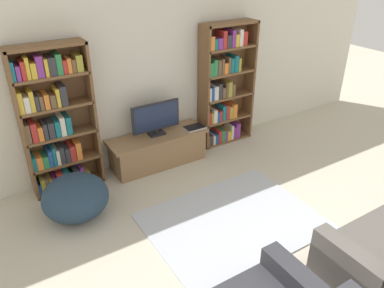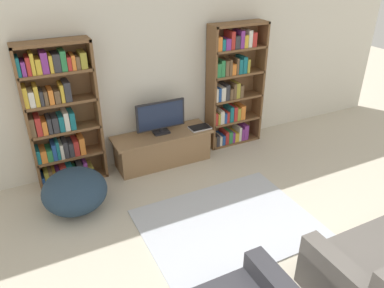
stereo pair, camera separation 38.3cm
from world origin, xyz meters
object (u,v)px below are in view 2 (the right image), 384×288
Objects in this scene: bookshelf_left at (60,118)px; tv_stand at (163,148)px; television at (161,117)px; beanbag_ottoman at (75,191)px; laptop at (200,128)px; bookshelf_right at (232,87)px.

bookshelf_left reaches higher than tv_stand.
television is 1.62m from beanbag_ottoman.
tv_stand is 0.51m from television.
television is at bearing 23.18° from beanbag_ottoman.
laptop is at bearing -6.50° from bookshelf_left.
bookshelf_right is 2.88m from beanbag_ottoman.
laptop is (-0.69, -0.23, -0.47)m from bookshelf_right.
bookshelf_right is at bearing 0.03° from bookshelf_left.
tv_stand is (1.38, -0.13, -0.72)m from bookshelf_left.
television is 2.33× the size of laptop.
bookshelf_left and bookshelf_right have the same top height.
bookshelf_right is 0.87m from laptop.
tv_stand is at bearing -5.59° from bookshelf_left.
bookshelf_right is (2.65, 0.00, 0.01)m from bookshelf_left.
tv_stand is at bearing -173.93° from bookshelf_right.
beanbag_ottoman is at bearing -166.20° from laptop.
beanbag_ottoman is at bearing -93.80° from bookshelf_left.
tv_stand is at bearing 22.27° from beanbag_ottoman.
television is at bearing 90.00° from tv_stand.
tv_stand is at bearing 171.38° from laptop.
television is 0.94× the size of beanbag_ottoman.
bookshelf_left is 1.00× the size of bookshelf_right.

